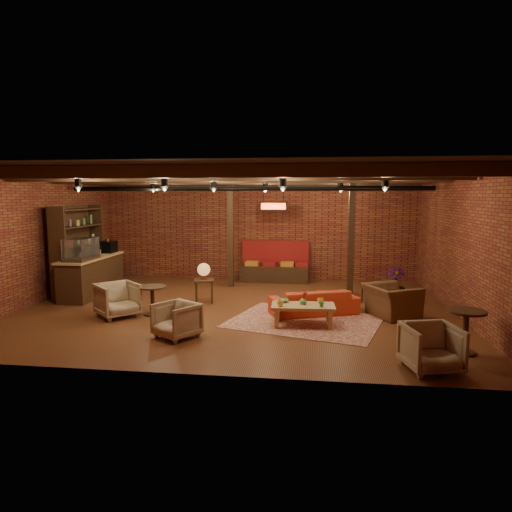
# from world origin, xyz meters

# --- Properties ---
(floor) EXTENTS (10.00, 10.00, 0.00)m
(floor) POSITION_xyz_m (0.00, 0.00, 0.00)
(floor) COLOR #411F10
(floor) RESTS_ON ground
(ceiling) EXTENTS (10.00, 8.00, 0.02)m
(ceiling) POSITION_xyz_m (0.00, 0.00, 3.20)
(ceiling) COLOR black
(ceiling) RESTS_ON wall_back
(wall_back) EXTENTS (10.00, 0.02, 3.20)m
(wall_back) POSITION_xyz_m (0.00, 4.00, 1.60)
(wall_back) COLOR maroon
(wall_back) RESTS_ON ground
(wall_front) EXTENTS (10.00, 0.02, 3.20)m
(wall_front) POSITION_xyz_m (0.00, -4.00, 1.60)
(wall_front) COLOR maroon
(wall_front) RESTS_ON ground
(wall_left) EXTENTS (0.02, 8.00, 3.20)m
(wall_left) POSITION_xyz_m (-5.00, 0.00, 1.60)
(wall_left) COLOR maroon
(wall_left) RESTS_ON ground
(wall_right) EXTENTS (0.02, 8.00, 3.20)m
(wall_right) POSITION_xyz_m (5.00, 0.00, 1.60)
(wall_right) COLOR maroon
(wall_right) RESTS_ON ground
(ceiling_beams) EXTENTS (9.80, 6.40, 0.22)m
(ceiling_beams) POSITION_xyz_m (0.00, 0.00, 3.08)
(ceiling_beams) COLOR black
(ceiling_beams) RESTS_ON ceiling
(ceiling_pipe) EXTENTS (9.60, 0.12, 0.12)m
(ceiling_pipe) POSITION_xyz_m (0.00, 1.60, 2.85)
(ceiling_pipe) COLOR black
(ceiling_pipe) RESTS_ON ceiling
(post_left) EXTENTS (0.16, 0.16, 3.20)m
(post_left) POSITION_xyz_m (-0.60, 2.60, 1.60)
(post_left) COLOR black
(post_left) RESTS_ON ground
(post_right) EXTENTS (0.16, 0.16, 3.20)m
(post_right) POSITION_xyz_m (2.80, 2.00, 1.60)
(post_right) COLOR black
(post_right) RESTS_ON ground
(service_counter) EXTENTS (0.80, 2.50, 1.60)m
(service_counter) POSITION_xyz_m (-4.10, 1.00, 0.80)
(service_counter) COLOR black
(service_counter) RESTS_ON ground
(plant_counter) EXTENTS (0.35, 0.39, 0.30)m
(plant_counter) POSITION_xyz_m (-4.00, 1.20, 1.22)
(plant_counter) COLOR #337F33
(plant_counter) RESTS_ON service_counter
(shelving_hutch) EXTENTS (0.52, 2.00, 2.40)m
(shelving_hutch) POSITION_xyz_m (-4.50, 1.10, 1.20)
(shelving_hutch) COLOR black
(shelving_hutch) RESTS_ON ground
(banquette) EXTENTS (2.10, 0.70, 1.00)m
(banquette) POSITION_xyz_m (0.60, 3.55, 0.50)
(banquette) COLOR maroon
(banquette) RESTS_ON ground
(service_sign) EXTENTS (0.86, 0.06, 0.30)m
(service_sign) POSITION_xyz_m (0.60, 3.10, 2.35)
(service_sign) COLOR #FF3C19
(service_sign) RESTS_ON ceiling
(ceiling_spotlights) EXTENTS (6.40, 4.40, 0.28)m
(ceiling_spotlights) POSITION_xyz_m (0.00, 0.00, 2.86)
(ceiling_spotlights) COLOR black
(ceiling_spotlights) RESTS_ON ceiling
(rug) EXTENTS (3.59, 3.10, 0.01)m
(rug) POSITION_xyz_m (1.65, -0.88, 0.01)
(rug) COLOR maroon
(rug) RESTS_ON floor
(sofa) EXTENTS (2.10, 1.42, 0.57)m
(sofa) POSITION_xyz_m (1.83, -0.22, 0.29)
(sofa) COLOR red
(sofa) RESTS_ON floor
(coffee_table) EXTENTS (1.32, 0.70, 0.70)m
(coffee_table) POSITION_xyz_m (1.60, -1.20, 0.39)
(coffee_table) COLOR #AB894F
(coffee_table) RESTS_ON floor
(side_table_lamp) EXTENTS (0.58, 0.58, 1.00)m
(side_table_lamp) POSITION_xyz_m (-0.90, 0.52, 0.76)
(side_table_lamp) COLOR black
(side_table_lamp) RESTS_ON floor
(round_table_left) EXTENTS (0.63, 0.63, 0.66)m
(round_table_left) POSITION_xyz_m (-1.77, -0.77, 0.45)
(round_table_left) COLOR black
(round_table_left) RESTS_ON floor
(armchair_a) EXTENTS (1.11, 1.11, 0.84)m
(armchair_a) POSITION_xyz_m (-2.48, -1.01, 0.42)
(armchair_a) COLOR #C6B29A
(armchair_a) RESTS_ON floor
(armchair_b) EXTENTS (0.97, 0.96, 0.74)m
(armchair_b) POSITION_xyz_m (-0.74, -2.28, 0.37)
(armchair_b) COLOR #C6B29A
(armchair_b) RESTS_ON floor
(armchair_right) EXTENTS (1.11, 1.28, 0.95)m
(armchair_right) POSITION_xyz_m (3.54, -0.23, 0.47)
(armchair_right) COLOR brown
(armchair_right) RESTS_ON floor
(side_table_book) EXTENTS (0.55, 0.55, 0.53)m
(side_table_book) POSITION_xyz_m (3.25, 0.90, 0.47)
(side_table_book) COLOR black
(side_table_book) RESTS_ON floor
(round_table_right) EXTENTS (0.65, 0.65, 0.76)m
(round_table_right) POSITION_xyz_m (4.40, -2.51, 0.51)
(round_table_right) COLOR black
(round_table_right) RESTS_ON floor
(armchair_far) EXTENTS (0.92, 0.88, 0.80)m
(armchair_far) POSITION_xyz_m (3.63, -3.38, 0.40)
(armchair_far) COLOR #C6B29A
(armchair_far) RESTS_ON floor
(plant_tall) EXTENTS (1.43, 1.43, 2.48)m
(plant_tall) POSITION_xyz_m (3.91, 1.47, 1.24)
(plant_tall) COLOR #4C7F4C
(plant_tall) RESTS_ON floor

